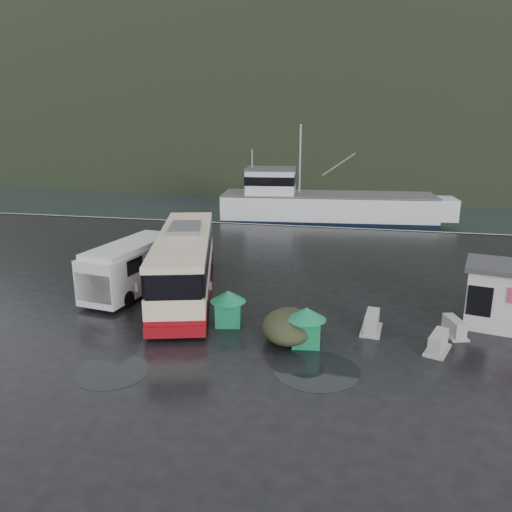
% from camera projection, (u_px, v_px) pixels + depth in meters
% --- Properties ---
extents(ground, '(160.00, 160.00, 0.00)m').
position_uv_depth(ground, '(250.00, 315.00, 23.10)').
color(ground, black).
rests_on(ground, ground).
extents(harbor_water, '(300.00, 180.00, 0.02)m').
position_uv_depth(harbor_water, '(344.00, 154.00, 126.81)').
color(harbor_water, black).
rests_on(harbor_water, ground).
extents(quay_edge, '(160.00, 0.60, 1.50)m').
position_uv_depth(quay_edge, '(302.00, 226.00, 41.95)').
color(quay_edge, '#999993').
rests_on(quay_edge, ground).
extents(headland, '(780.00, 540.00, 570.00)m').
position_uv_depth(headland, '(374.00, 136.00, 256.83)').
color(headland, black).
rests_on(headland, ground).
extents(coach_bus, '(6.09, 12.39, 3.40)m').
position_uv_depth(coach_bus, '(186.00, 293.00, 26.03)').
color(coach_bus, beige).
rests_on(coach_bus, ground).
extents(white_van, '(3.20, 6.69, 2.69)m').
position_uv_depth(white_van, '(134.00, 292.00, 26.13)').
color(white_van, silver).
rests_on(white_van, ground).
extents(waste_bin_left, '(1.31, 1.31, 1.57)m').
position_uv_depth(waste_bin_left, '(229.00, 324.00, 22.05)').
color(waste_bin_left, '#147549').
rests_on(waste_bin_left, ground).
extents(waste_bin_right, '(1.25, 1.25, 1.59)m').
position_uv_depth(waste_bin_right, '(306.00, 344.00, 20.08)').
color(waste_bin_right, '#147549').
rests_on(waste_bin_right, ground).
extents(dome_tent, '(2.38, 3.16, 1.18)m').
position_uv_depth(dome_tent, '(288.00, 339.00, 20.53)').
color(dome_tent, '#2E321E').
rests_on(dome_tent, ground).
extents(ticket_kiosk, '(4.11, 3.47, 2.80)m').
position_uv_depth(ticket_kiosk, '(504.00, 326.00, 21.84)').
color(ticket_kiosk, silver).
rests_on(ticket_kiosk, ground).
extents(jersey_barrier_a, '(0.99, 1.71, 0.82)m').
position_uv_depth(jersey_barrier_a, '(371.00, 331.00, 21.35)').
color(jersey_barrier_a, '#999993').
rests_on(jersey_barrier_a, ground).
extents(jersey_barrier_b, '(1.12, 1.60, 0.73)m').
position_uv_depth(jersey_barrier_b, '(453.00, 335.00, 20.96)').
color(jersey_barrier_b, '#999993').
rests_on(jersey_barrier_b, ground).
extents(jersey_barrier_c, '(1.25, 1.71, 0.77)m').
position_uv_depth(jersey_barrier_c, '(437.00, 351.00, 19.49)').
color(jersey_barrier_c, '#999993').
rests_on(jersey_barrier_c, ground).
extents(fishing_trawler, '(24.21, 7.48, 9.53)m').
position_uv_depth(fishing_trawler, '(327.00, 212.00, 48.28)').
color(fishing_trawler, silver).
rests_on(fishing_trawler, ground).
extents(puddles, '(10.11, 4.52, 0.01)m').
position_uv_depth(puddles, '(231.00, 371.00, 17.96)').
color(puddles, black).
rests_on(puddles, ground).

